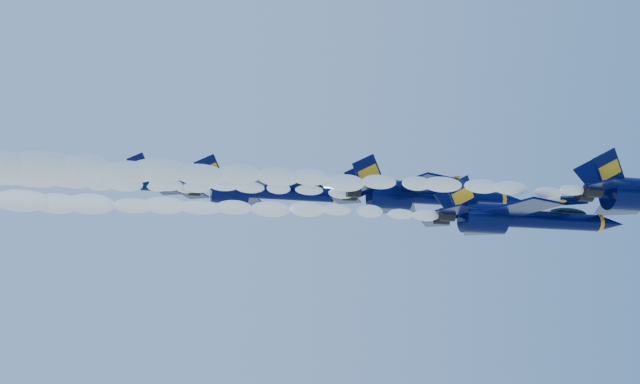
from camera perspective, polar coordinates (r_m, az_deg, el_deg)
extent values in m
ellipsoid|color=#020733|center=(74.66, 21.11, -0.16)|extent=(1.71, 2.96, 7.03)
cube|color=#020733|center=(79.30, 20.61, -0.99)|extent=(5.89, 6.98, 0.20)
cube|color=orange|center=(80.16, 21.53, -0.96)|extent=(2.65, 5.50, 0.11)
cube|color=#020733|center=(72.88, 19.88, 1.46)|extent=(3.58, 1.13, 3.85)
cube|color=#020733|center=(74.76, 18.97, 0.98)|extent=(3.58, 1.13, 3.85)
cylinder|color=black|center=(72.05, 18.86, 0.10)|extent=(1.32, 1.21, 1.21)
cylinder|color=black|center=(73.24, 18.29, -0.19)|extent=(1.32, 1.21, 1.21)
ellipsoid|color=white|center=(63.13, -5.11, 1.12)|extent=(57.71, 2.45, 2.20)
cylinder|color=#020733|center=(76.52, 16.07, -1.98)|extent=(9.45, 1.58, 1.58)
ellipsoid|color=#020733|center=(73.66, 11.51, -1.82)|extent=(1.64, 2.84, 6.72)
cone|color=#020733|center=(79.54, 19.95, -2.14)|extent=(2.73, 1.58, 1.58)
cylinder|color=orange|center=(78.89, 19.17, -2.11)|extent=(0.37, 1.64, 1.64)
ellipsoid|color=black|center=(77.54, 17.19, -1.46)|extent=(3.78, 1.23, 1.04)
cube|color=orange|center=(77.47, 17.21, -1.69)|extent=(4.41, 1.05, 0.19)
cube|color=#020733|center=(70.75, 14.25, -1.08)|extent=(5.63, 6.68, 0.19)
cube|color=#020733|center=(78.17, 11.57, -2.52)|extent=(5.63, 6.68, 0.19)
cube|color=orange|center=(71.43, 15.31, -1.05)|extent=(2.53, 5.26, 0.11)
cube|color=orange|center=(78.78, 12.55, -2.49)|extent=(2.53, 5.26, 0.11)
cube|color=#020733|center=(72.17, 10.10, -0.29)|extent=(3.42, 1.08, 3.68)
cube|color=#020733|center=(74.15, 9.47, -0.71)|extent=(3.42, 1.08, 3.68)
cylinder|color=black|center=(71.66, 9.03, -1.61)|extent=(1.26, 1.16, 1.16)
cylinder|color=black|center=(72.90, 8.65, -1.86)|extent=(1.26, 1.16, 1.16)
cube|color=orange|center=(75.29, 13.90, -1.28)|extent=(11.55, 0.37, 0.08)
ellipsoid|color=white|center=(67.73, -15.10, -0.76)|extent=(57.71, 2.34, 2.11)
cylinder|color=#020733|center=(83.42, 9.57, -0.41)|extent=(10.04, 1.67, 1.67)
ellipsoid|color=#020733|center=(81.13, 4.94, -0.19)|extent=(1.74, 3.01, 7.14)
cone|color=#020733|center=(85.98, 13.59, -0.63)|extent=(2.90, 1.67, 1.67)
cylinder|color=orange|center=(85.41, 12.77, -0.58)|extent=(0.39, 1.74, 1.74)
ellipsoid|color=black|center=(84.34, 10.74, 0.08)|extent=(4.02, 1.31, 1.10)
cube|color=orange|center=(84.25, 10.75, -0.14)|extent=(4.69, 1.12, 0.20)
cube|color=#020733|center=(77.67, 7.31, 0.59)|extent=(5.98, 7.09, 0.20)
cube|color=#020733|center=(85.86, 5.36, -0.96)|extent=(5.98, 7.09, 0.20)
cube|color=orange|center=(78.22, 8.39, 0.60)|extent=(2.69, 5.59, 0.11)
cube|color=orange|center=(86.36, 6.35, -0.94)|extent=(2.69, 5.59, 0.11)
cube|color=#020733|center=(79.84, 3.47, 1.31)|extent=(3.64, 1.15, 3.91)
cube|color=#020733|center=(82.01, 3.03, 0.87)|extent=(3.64, 1.15, 3.91)
cylinder|color=black|center=(79.41, 2.39, 0.05)|extent=(1.34, 1.23, 1.23)
cylinder|color=black|center=(80.77, 2.14, -0.21)|extent=(1.34, 1.23, 1.23)
cube|color=orange|center=(82.50, 7.37, 0.30)|extent=(12.28, 0.39, 0.09)
ellipsoid|color=white|center=(78.34, -19.08, 0.86)|extent=(57.71, 2.49, 2.24)
cylinder|color=#020733|center=(89.26, -2.08, -0.08)|extent=(9.75, 1.62, 1.62)
ellipsoid|color=#020733|center=(88.37, -6.44, 0.12)|extent=(1.69, 2.92, 6.93)
cone|color=#020733|center=(90.51, 1.84, -0.29)|extent=(2.82, 1.62, 1.62)
cylinder|color=orange|center=(90.22, 1.04, -0.25)|extent=(0.38, 1.69, 1.69)
ellipsoid|color=black|center=(89.79, -0.92, 0.36)|extent=(3.90, 1.27, 1.07)
cube|color=orange|center=(89.71, -0.92, 0.16)|extent=(4.55, 1.08, 0.19)
cube|color=#020733|center=(84.43, -4.83, 0.83)|extent=(5.81, 6.88, 0.19)
cube|color=#020733|center=(92.75, -5.51, -0.59)|extent=(5.81, 6.88, 0.19)
cube|color=orange|center=(84.66, -3.81, 0.85)|extent=(2.61, 5.42, 0.11)
cube|color=orange|center=(92.95, -4.58, -0.57)|extent=(2.61, 5.42, 0.11)
cube|color=#020733|center=(87.55, -7.88, 1.46)|extent=(3.53, 1.11, 3.80)
cube|color=#020733|center=(89.73, -8.00, 1.06)|extent=(3.53, 1.11, 3.80)
cylinder|color=black|center=(87.42, -8.87, 0.34)|extent=(1.30, 1.19, 1.19)
cylinder|color=black|center=(88.78, -8.92, 0.11)|extent=(1.30, 1.19, 1.19)
cube|color=orange|center=(89.00, -4.13, 0.56)|extent=(11.91, 0.38, 0.09)
cylinder|color=#020733|center=(94.80, -8.19, 0.63)|extent=(8.08, 1.35, 1.35)
ellipsoid|color=#020733|center=(94.62, -11.61, 0.78)|extent=(1.40, 2.42, 5.74)
cone|color=#020733|center=(95.25, -5.07, 0.45)|extent=(2.33, 1.35, 1.35)
cylinder|color=orange|center=(95.13, -5.71, 0.49)|extent=(0.31, 1.40, 1.40)
ellipsoid|color=black|center=(95.08, -7.26, 0.97)|extent=(3.23, 1.05, 0.89)
cube|color=orange|center=(95.01, -7.26, 0.81)|extent=(3.77, 0.90, 0.16)
cube|color=#020733|center=(91.19, -10.56, 1.35)|extent=(4.81, 5.70, 0.16)
cube|color=#020733|center=(98.11, -10.69, 0.20)|extent=(4.81, 5.70, 0.16)
cube|color=orange|center=(91.24, -9.77, 1.37)|extent=(2.16, 4.49, 0.09)
cube|color=orange|center=(98.16, -9.96, 0.21)|extent=(2.16, 4.49, 0.09)
cube|color=#020733|center=(94.11, -12.75, 1.82)|extent=(2.92, 0.92, 3.15)
cube|color=#020733|center=(95.92, -12.75, 1.50)|extent=(2.92, 0.92, 3.15)
cylinder|color=black|center=(94.10, -13.51, 0.95)|extent=(1.08, 0.99, 0.99)
cylinder|color=black|center=(95.22, -13.50, 0.77)|extent=(1.08, 0.99, 0.99)
cube|color=orange|center=(94.86, -9.80, 1.12)|extent=(9.87, 0.31, 0.07)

